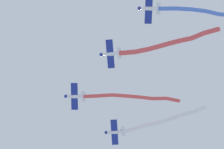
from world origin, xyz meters
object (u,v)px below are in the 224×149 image
airplane_slot (149,8)px  airplane_lead (75,96)px  airplane_right_wing (115,132)px  airplane_left_wing (110,54)px

airplane_slot → airplane_lead: bearing=-51.9°
airplane_slot → airplane_right_wing: bearing=-77.2°
airplane_left_wing → airplane_slot: airplane_left_wing is taller
airplane_lead → airplane_slot: size_ratio=1.00×
airplane_right_wing → airplane_slot: 27.71m
airplane_lead → airplane_right_wing: bearing=-135.4°
airplane_lead → airplane_right_wing: airplane_right_wing is taller
airplane_right_wing → airplane_lead: bearing=48.7°
airplane_lead → airplane_slot: (21.89, -9.33, -0.30)m
airplane_lead → airplane_left_wing: (10.94, -4.65, 0.00)m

